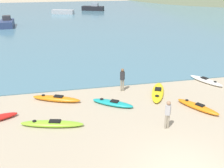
{
  "coord_description": "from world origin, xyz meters",
  "views": [
    {
      "loc": [
        -4.56,
        -7.34,
        7.21
      ],
      "look_at": [
        -1.05,
        8.67,
        0.5
      ],
      "focal_mm": 42.0,
      "sensor_mm": 36.0,
      "label": 1
    }
  ],
  "objects_px": {
    "person_near_waterline": "(122,78)",
    "moored_boat_1": "(7,23)",
    "kayak_on_sand_3": "(206,81)",
    "kayak_on_sand_5": "(113,103)",
    "kayak_on_sand_1": "(158,92)",
    "kayak_on_sand_8": "(198,107)",
    "moored_boat_2": "(63,12)",
    "person_near_foreground": "(168,113)",
    "moored_boat_3": "(93,8)",
    "kayak_on_sand_2": "(52,124)",
    "kayak_on_sand_0": "(56,99)"
  },
  "relations": [
    {
      "from": "kayak_on_sand_3",
      "to": "kayak_on_sand_8",
      "type": "height_order",
      "value": "kayak_on_sand_8"
    },
    {
      "from": "kayak_on_sand_3",
      "to": "person_near_foreground",
      "type": "bearing_deg",
      "value": -135.43
    },
    {
      "from": "kayak_on_sand_2",
      "to": "moored_boat_3",
      "type": "relative_size",
      "value": 0.66
    },
    {
      "from": "kayak_on_sand_3",
      "to": "person_near_foreground",
      "type": "relative_size",
      "value": 1.75
    },
    {
      "from": "kayak_on_sand_8",
      "to": "moored_boat_3",
      "type": "relative_size",
      "value": 0.51
    },
    {
      "from": "kayak_on_sand_0",
      "to": "person_near_waterline",
      "type": "relative_size",
      "value": 1.94
    },
    {
      "from": "kayak_on_sand_1",
      "to": "kayak_on_sand_5",
      "type": "distance_m",
      "value": 3.42
    },
    {
      "from": "kayak_on_sand_2",
      "to": "kayak_on_sand_3",
      "type": "xyz_separation_m",
      "value": [
        11.12,
        3.83,
        0.0
      ]
    },
    {
      "from": "person_near_foreground",
      "to": "moored_boat_3",
      "type": "xyz_separation_m",
      "value": [
        3.84,
        50.88,
        -0.24
      ]
    },
    {
      "from": "kayak_on_sand_8",
      "to": "moored_boat_2",
      "type": "xyz_separation_m",
      "value": [
        -5.84,
        44.63,
        0.33
      ]
    },
    {
      "from": "kayak_on_sand_1",
      "to": "moored_boat_1",
      "type": "bearing_deg",
      "value": 115.19
    },
    {
      "from": "kayak_on_sand_8",
      "to": "kayak_on_sand_1",
      "type": "bearing_deg",
      "value": 120.55
    },
    {
      "from": "moored_boat_2",
      "to": "moored_boat_3",
      "type": "xyz_separation_m",
      "value": [
        7.04,
        4.66,
        0.16
      ]
    },
    {
      "from": "moored_boat_2",
      "to": "moored_boat_3",
      "type": "distance_m",
      "value": 8.44
    },
    {
      "from": "kayak_on_sand_3",
      "to": "kayak_on_sand_5",
      "type": "bearing_deg",
      "value": -164.13
    },
    {
      "from": "kayak_on_sand_1",
      "to": "kayak_on_sand_2",
      "type": "bearing_deg",
      "value": -158.99
    },
    {
      "from": "person_near_waterline",
      "to": "person_near_foreground",
      "type": "bearing_deg",
      "value": -78.57
    },
    {
      "from": "kayak_on_sand_5",
      "to": "person_near_waterline",
      "type": "distance_m",
      "value": 2.39
    },
    {
      "from": "kayak_on_sand_8",
      "to": "moored_boat_1",
      "type": "xyz_separation_m",
      "value": [
        -14.93,
        31.11,
        0.48
      ]
    },
    {
      "from": "kayak_on_sand_3",
      "to": "person_near_foreground",
      "type": "xyz_separation_m",
      "value": [
        -5.37,
        -5.29,
        0.74
      ]
    },
    {
      "from": "kayak_on_sand_5",
      "to": "person_near_foreground",
      "type": "distance_m",
      "value": 3.89
    },
    {
      "from": "kayak_on_sand_2",
      "to": "kayak_on_sand_0",
      "type": "bearing_deg",
      "value": 84.51
    },
    {
      "from": "kayak_on_sand_8",
      "to": "moored_boat_3",
      "type": "xyz_separation_m",
      "value": [
        1.2,
        49.29,
        0.49
      ]
    },
    {
      "from": "kayak_on_sand_5",
      "to": "kayak_on_sand_8",
      "type": "xyz_separation_m",
      "value": [
        4.78,
        -1.57,
        0.02
      ]
    },
    {
      "from": "person_near_waterline",
      "to": "moored_boat_1",
      "type": "relative_size",
      "value": 0.35
    },
    {
      "from": "moored_boat_3",
      "to": "moored_boat_2",
      "type": "bearing_deg",
      "value": -146.5
    },
    {
      "from": "kayak_on_sand_2",
      "to": "kayak_on_sand_8",
      "type": "height_order",
      "value": "kayak_on_sand_8"
    },
    {
      "from": "kayak_on_sand_8",
      "to": "person_near_waterline",
      "type": "distance_m",
      "value": 5.15
    },
    {
      "from": "kayak_on_sand_8",
      "to": "person_near_foreground",
      "type": "bearing_deg",
      "value": -148.89
    },
    {
      "from": "person_near_waterline",
      "to": "moored_boat_2",
      "type": "bearing_deg",
      "value": 93.02
    },
    {
      "from": "kayak_on_sand_0",
      "to": "kayak_on_sand_5",
      "type": "distance_m",
      "value": 3.57
    },
    {
      "from": "person_near_foreground",
      "to": "kayak_on_sand_3",
      "type": "bearing_deg",
      "value": 44.57
    },
    {
      "from": "kayak_on_sand_3",
      "to": "person_near_waterline",
      "type": "bearing_deg",
      "value": -178.48
    },
    {
      "from": "kayak_on_sand_0",
      "to": "moored_boat_2",
      "type": "bearing_deg",
      "value": 86.91
    },
    {
      "from": "kayak_on_sand_1",
      "to": "kayak_on_sand_3",
      "type": "relative_size",
      "value": 1.22
    },
    {
      "from": "person_near_waterline",
      "to": "moored_boat_2",
      "type": "height_order",
      "value": "person_near_waterline"
    },
    {
      "from": "kayak_on_sand_2",
      "to": "kayak_on_sand_8",
      "type": "distance_m",
      "value": 8.38
    },
    {
      "from": "person_near_foreground",
      "to": "person_near_waterline",
      "type": "relative_size",
      "value": 0.96
    },
    {
      "from": "kayak_on_sand_0",
      "to": "moored_boat_3",
      "type": "bearing_deg",
      "value": 78.67
    },
    {
      "from": "kayak_on_sand_8",
      "to": "person_near_waterline",
      "type": "xyz_separation_m",
      "value": [
        -3.67,
        3.53,
        0.76
      ]
    },
    {
      "from": "kayak_on_sand_1",
      "to": "kayak_on_sand_8",
      "type": "xyz_separation_m",
      "value": [
        1.49,
        -2.52,
        0.02
      ]
    },
    {
      "from": "kayak_on_sand_2",
      "to": "kayak_on_sand_3",
      "type": "height_order",
      "value": "kayak_on_sand_3"
    },
    {
      "from": "person_near_waterline",
      "to": "moored_boat_1",
      "type": "bearing_deg",
      "value": 112.22
    },
    {
      "from": "moored_boat_3",
      "to": "kayak_on_sand_8",
      "type": "bearing_deg",
      "value": -91.4
    },
    {
      "from": "kayak_on_sand_0",
      "to": "moored_boat_2",
      "type": "distance_m",
      "value": 41.82
    },
    {
      "from": "kayak_on_sand_0",
      "to": "kayak_on_sand_5",
      "type": "relative_size",
      "value": 1.23
    },
    {
      "from": "kayak_on_sand_1",
      "to": "moored_boat_1",
      "type": "xyz_separation_m",
      "value": [
        -13.44,
        28.59,
        0.5
      ]
    },
    {
      "from": "kayak_on_sand_0",
      "to": "moored_boat_1",
      "type": "bearing_deg",
      "value": 103.62
    },
    {
      "from": "kayak_on_sand_1",
      "to": "moored_boat_3",
      "type": "bearing_deg",
      "value": 86.71
    },
    {
      "from": "kayak_on_sand_8",
      "to": "moored_boat_2",
      "type": "bearing_deg",
      "value": 97.45
    }
  ]
}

